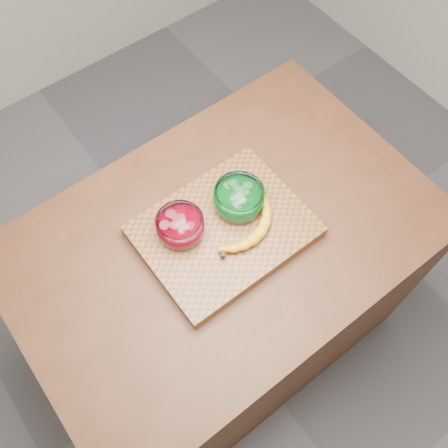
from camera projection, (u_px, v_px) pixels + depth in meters
ground at (224, 328)px, 2.19m from camera, size 3.50×3.50×0.00m
counter at (224, 292)px, 1.79m from camera, size 1.20×0.80×0.90m
cutting_board at (224, 231)px, 1.38m from camera, size 0.45×0.35×0.04m
bowl_red at (180, 226)px, 1.33m from camera, size 0.13×0.13×0.06m
bowl_green at (239, 198)px, 1.37m from camera, size 0.14×0.14×0.06m
banana at (246, 225)px, 1.34m from camera, size 0.24×0.15×0.04m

